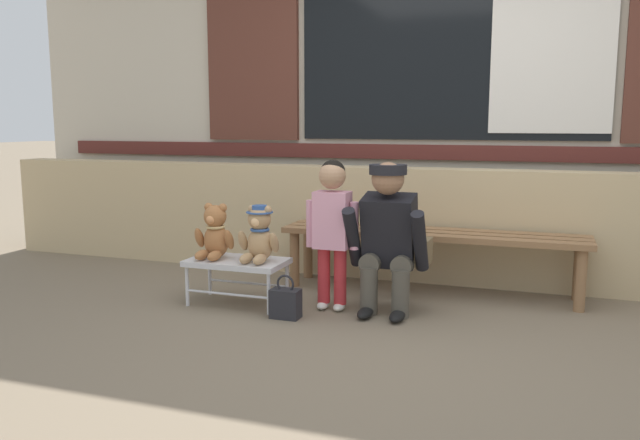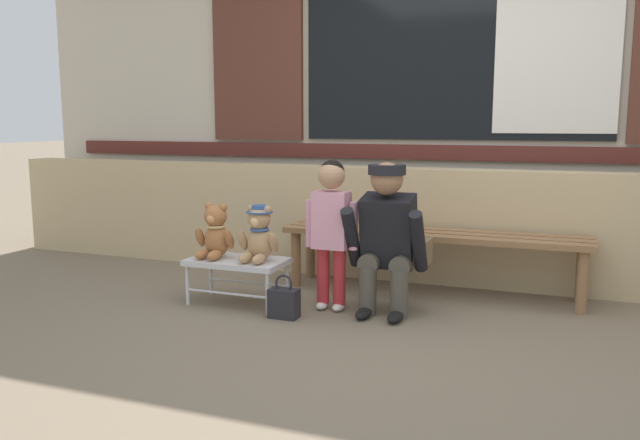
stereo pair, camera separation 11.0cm
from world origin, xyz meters
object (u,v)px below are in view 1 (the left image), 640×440
(teddy_bear_plain, at_px, (215,233))
(teddy_bear_with_hat, at_px, (259,235))
(child_standing, at_px, (332,218))
(small_display_bench, at_px, (237,264))
(wooden_bench_long, at_px, (431,241))
(adult_crouching, at_px, (390,237))
(handbag_on_ground, at_px, (286,303))

(teddy_bear_plain, distance_m, teddy_bear_with_hat, 0.32)
(teddy_bear_with_hat, xyz_separation_m, child_standing, (0.46, 0.09, 0.12))
(child_standing, bearing_deg, small_display_bench, -171.40)
(small_display_bench, xyz_separation_m, teddy_bear_with_hat, (0.16, 0.00, 0.21))
(wooden_bench_long, bearing_deg, teddy_bear_with_hat, -144.62)
(teddy_bear_with_hat, distance_m, adult_crouching, 0.84)
(teddy_bear_plain, bearing_deg, small_display_bench, -0.51)
(teddy_bear_plain, bearing_deg, teddy_bear_with_hat, 0.13)
(child_standing, height_order, handbag_on_ground, child_standing)
(small_display_bench, height_order, child_standing, child_standing)
(teddy_bear_plain, xyz_separation_m, adult_crouching, (1.14, 0.15, 0.02))
(wooden_bench_long, xyz_separation_m, adult_crouching, (-0.16, -0.55, 0.11))
(adult_crouching, relative_size, handbag_on_ground, 3.49)
(teddy_bear_with_hat, xyz_separation_m, handbag_on_ground, (0.26, -0.18, -0.38))
(wooden_bench_long, distance_m, small_display_bench, 1.35)
(wooden_bench_long, height_order, teddy_bear_plain, teddy_bear_plain)
(wooden_bench_long, relative_size, small_display_bench, 3.28)
(child_standing, distance_m, adult_crouching, 0.38)
(teddy_bear_plain, distance_m, child_standing, 0.80)
(wooden_bench_long, bearing_deg, teddy_bear_plain, -151.76)
(small_display_bench, bearing_deg, adult_crouching, 8.68)
(small_display_bench, bearing_deg, child_standing, 8.60)
(handbag_on_ground, bearing_deg, wooden_bench_long, 50.30)
(teddy_bear_plain, distance_m, handbag_on_ground, 0.71)
(small_display_bench, distance_m, child_standing, 0.71)
(wooden_bench_long, relative_size, adult_crouching, 2.21)
(wooden_bench_long, distance_m, handbag_on_ground, 1.18)
(teddy_bear_plain, height_order, teddy_bear_with_hat, same)
(wooden_bench_long, distance_m, teddy_bear_with_hat, 1.22)
(handbag_on_ground, bearing_deg, child_standing, 52.72)
(small_display_bench, bearing_deg, handbag_on_ground, -23.42)
(teddy_bear_plain, bearing_deg, handbag_on_ground, -17.49)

